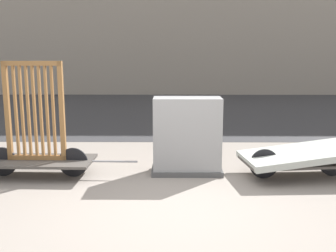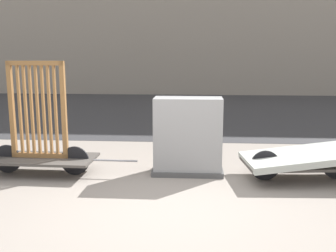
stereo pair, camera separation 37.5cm
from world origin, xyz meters
name	(u,v)px [view 1 (the left image)]	position (x,y,z in m)	size (l,w,h in m)	color
ground_plane	(167,210)	(0.00, 0.00, 0.00)	(60.00, 60.00, 0.00)	gray
road_strip	(170,110)	(0.00, 8.79, 0.00)	(56.00, 10.03, 0.01)	#38383A
bike_cart_with_bedframe	(37,143)	(-2.02, 1.35, 0.54)	(2.43, 0.83, 1.78)	#4C4742
bike_cart_with_mattress	(300,156)	(2.03, 1.35, 0.33)	(2.46, 1.18, 0.50)	#4C4742
utility_cabinet	(187,138)	(0.30, 1.55, 0.57)	(1.12, 0.54, 1.22)	#4C4C4C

